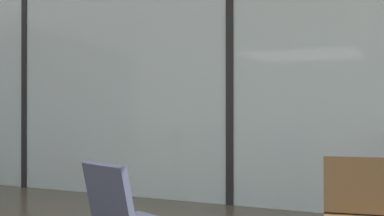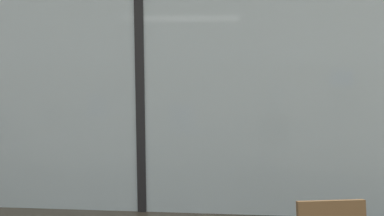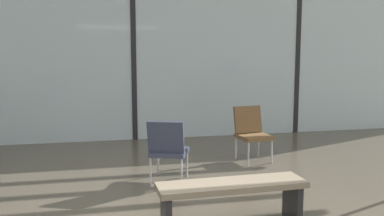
{
  "view_description": "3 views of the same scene",
  "coord_description": "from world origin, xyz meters",
  "px_view_note": "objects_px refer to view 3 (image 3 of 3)",
  "views": [
    {
      "loc": [
        2.01,
        -0.59,
        1.24
      ],
      "look_at": [
        -1.75,
        7.88,
        1.28
      ],
      "focal_mm": 43.52,
      "sensor_mm": 36.0,
      "label": 1
    },
    {
      "loc": [
        0.96,
        0.36,
        1.94
      ],
      "look_at": [
        0.36,
        7.96,
        0.82
      ],
      "focal_mm": 40.76,
      "sensor_mm": 36.0,
      "label": 2
    },
    {
      "loc": [
        -0.65,
        -3.14,
        1.76
      ],
      "look_at": [
        1.31,
        5.77,
        0.52
      ],
      "focal_mm": 38.96,
      "sensor_mm": 36.0,
      "label": 3
    }
  ],
  "objects_px": {
    "parked_airplane": "(161,47)",
    "lounge_chair_3": "(251,130)",
    "lounge_chair_7": "(168,147)",
    "waiting_bench": "(232,193)"
  },
  "relations": [
    {
      "from": "lounge_chair_3",
      "to": "waiting_bench",
      "type": "bearing_deg",
      "value": -123.43
    },
    {
      "from": "waiting_bench",
      "to": "lounge_chair_3",
      "type": "bearing_deg",
      "value": 63.68
    },
    {
      "from": "parked_airplane",
      "to": "lounge_chair_3",
      "type": "bearing_deg",
      "value": -85.78
    },
    {
      "from": "lounge_chair_3",
      "to": "lounge_chair_7",
      "type": "bearing_deg",
      "value": -158.52
    },
    {
      "from": "lounge_chair_7",
      "to": "waiting_bench",
      "type": "relative_size",
      "value": 0.58
    },
    {
      "from": "waiting_bench",
      "to": "parked_airplane",
      "type": "bearing_deg",
      "value": 84.34
    },
    {
      "from": "parked_airplane",
      "to": "lounge_chair_3",
      "type": "distance_m",
      "value": 6.96
    },
    {
      "from": "lounge_chair_3",
      "to": "lounge_chair_7",
      "type": "relative_size",
      "value": 1.0
    },
    {
      "from": "parked_airplane",
      "to": "waiting_bench",
      "type": "height_order",
      "value": "parked_airplane"
    },
    {
      "from": "lounge_chair_7",
      "to": "waiting_bench",
      "type": "height_order",
      "value": "lounge_chair_7"
    }
  ]
}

